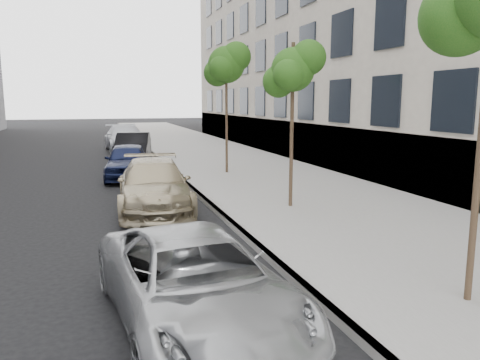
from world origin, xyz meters
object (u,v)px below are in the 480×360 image
sedan_blue (128,161)px  sedan_black (133,148)px  tree_far (227,65)px  tree_mid (294,70)px  sedan_rear (125,138)px  suv (154,185)px  minivan (195,283)px

sedan_blue → sedan_black: bearing=89.5°
sedan_blue → sedan_black: sedan_black is taller
tree_far → sedan_black: (-3.33, 5.29, -3.68)m
tree_mid → tree_far: 6.53m
sedan_blue → sedan_rear: sedan_rear is taller
sedan_black → tree_mid: bearing=-64.8°
tree_far → sedan_rear: bearing=107.1°
sedan_blue → tree_far: bearing=0.1°
suv → sedan_blue: 5.72m
suv → sedan_rear: bearing=93.2°
tree_far → sedan_rear: 11.89m
sedan_black → suv: bearing=-82.1°
tree_mid → minivan: tree_mid is taller
tree_mid → sedan_rear: size_ratio=0.82×
tree_far → suv: (-3.61, -5.26, -3.72)m
sedan_blue → tree_mid: bearing=-53.9°
suv → sedan_rear: 16.09m
sedan_black → sedan_rear: bearing=99.5°
suv → tree_mid: bearing=-14.7°
sedan_blue → sedan_rear: (0.61, 10.37, 0.10)m
minivan → sedan_rear: (0.63, 23.19, 0.16)m
sedan_blue → sedan_black: size_ratio=0.91×
tree_far → sedan_blue: 5.44m
minivan → sedan_rear: 23.20m
tree_far → sedan_black: tree_far is taller
minivan → suv: size_ratio=0.94×
sedan_rear → minivan: bearing=-94.3°
sedan_rear → suv: bearing=-93.7°
suv → sedan_rear: sedan_rear is taller
sedan_blue → sedan_black: (0.61, 4.84, 0.04)m
minivan → sedan_rear: bearing=82.7°
tree_mid → sedan_black: 12.64m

